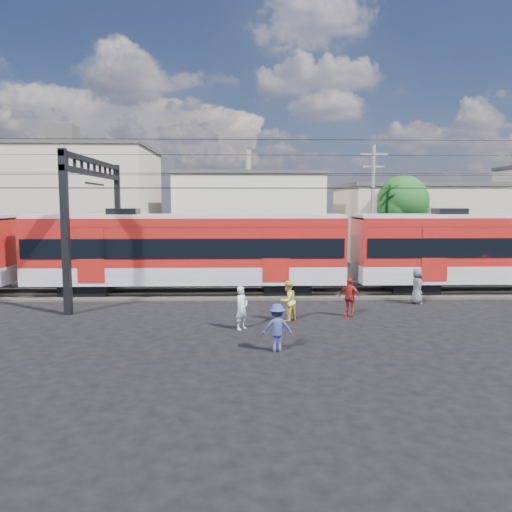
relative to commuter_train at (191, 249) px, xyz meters
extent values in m
plane|color=black|center=(5.20, -8.00, -2.40)|extent=(120.00, 120.00, 0.00)
cube|color=#2D2823|center=(5.20, 0.00, -2.34)|extent=(70.00, 3.40, 0.12)
cube|color=#59544C|center=(5.20, -0.75, -2.22)|extent=(70.00, 0.12, 0.12)
cube|color=#59544C|center=(5.20, 0.75, -2.22)|extent=(70.00, 0.12, 0.12)
cube|color=black|center=(-5.33, 0.00, -2.05)|extent=(2.40, 2.20, 0.70)
cube|color=black|center=(4.91, 0.00, -2.05)|extent=(2.40, 2.20, 0.70)
cube|color=gray|center=(-0.21, 0.00, -1.25)|extent=(16.00, 3.00, 0.90)
cube|color=maroon|center=(-0.21, 0.00, 0.40)|extent=(16.00, 3.00, 2.40)
cube|color=black|center=(-0.21, 0.00, 0.15)|extent=(15.68, 3.08, 0.95)
cube|color=gray|center=(-0.21, 0.00, 1.65)|extent=(16.00, 2.60, 0.25)
cube|color=black|center=(11.47, 0.00, -2.05)|extent=(2.40, 2.20, 0.70)
cube|color=gray|center=(16.59, 0.00, -1.25)|extent=(16.00, 3.00, 0.90)
cube|color=maroon|center=(16.59, 0.00, 0.40)|extent=(16.00, 3.00, 2.40)
cube|color=black|center=(16.59, 0.00, 0.15)|extent=(15.68, 3.08, 0.95)
cube|color=gray|center=(16.59, 0.00, 1.65)|extent=(16.00, 2.60, 0.25)
cube|color=black|center=(-4.80, -4.50, 1.10)|extent=(0.30, 0.30, 7.00)
cube|color=black|center=(-4.80, 4.50, 1.10)|extent=(0.30, 0.30, 7.00)
cube|color=black|center=(-4.80, 0.00, 4.40)|extent=(0.25, 9.30, 0.25)
cube|color=black|center=(-4.80, 0.00, 3.80)|extent=(0.25, 9.30, 0.25)
cylinder|color=black|center=(5.20, -0.70, 3.10)|extent=(70.00, 0.03, 0.03)
cylinder|color=black|center=(5.20, 0.70, 3.10)|extent=(70.00, 0.03, 0.03)
cylinder|color=black|center=(5.20, -0.70, 3.80)|extent=(70.00, 0.03, 0.03)
cylinder|color=black|center=(5.20, 0.70, 3.80)|extent=(70.00, 0.03, 0.03)
cylinder|color=black|center=(5.20, -3.50, 5.10)|extent=(70.00, 0.03, 0.03)
cylinder|color=black|center=(5.20, 3.50, 5.10)|extent=(70.00, 0.03, 0.03)
cube|color=tan|center=(-11.80, 16.00, 2.10)|extent=(14.00, 10.00, 9.00)
cube|color=#3F3D3A|center=(-11.80, 16.00, 6.75)|extent=(14.28, 10.20, 0.30)
cube|color=#BCB2A4|center=(3.20, 19.00, 1.10)|extent=(12.00, 12.00, 7.00)
cube|color=#3F3D3A|center=(3.20, 19.00, 4.75)|extent=(12.24, 12.24, 0.30)
cube|color=tan|center=(19.20, 16.00, 0.60)|extent=(16.00, 10.00, 6.00)
cube|color=#3F3D3A|center=(19.20, 16.00, 3.75)|extent=(16.32, 10.20, 0.30)
cylinder|color=slate|center=(11.20, 7.00, 1.85)|extent=(0.24, 0.24, 8.50)
cube|color=slate|center=(11.20, 7.00, 5.50)|extent=(1.80, 0.12, 0.12)
cube|color=slate|center=(11.20, 7.00, 4.70)|extent=(1.40, 0.12, 0.12)
cylinder|color=#382619|center=(14.20, 10.00, -0.44)|extent=(0.36, 0.36, 3.92)
sphere|color=#154C18|center=(14.20, 10.00, 2.50)|extent=(3.64, 3.64, 3.64)
sphere|color=#154C18|center=(14.80, 10.30, 1.80)|extent=(2.80, 2.80, 2.80)
imported|color=silver|center=(2.60, -7.18, -1.59)|extent=(0.67, 0.71, 1.63)
imported|color=gold|center=(4.45, -5.93, -1.58)|extent=(1.01, 1.00, 1.65)
imported|color=navy|center=(3.72, -10.05, -1.63)|extent=(1.03, 0.62, 1.55)
imported|color=maroon|center=(7.11, -5.15, -1.58)|extent=(1.01, 0.91, 1.65)
imported|color=#4B4B50|center=(10.88, -2.61, -1.56)|extent=(0.59, 0.86, 1.68)
camera|label=1|loc=(2.59, -25.62, 2.33)|focal=35.00mm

